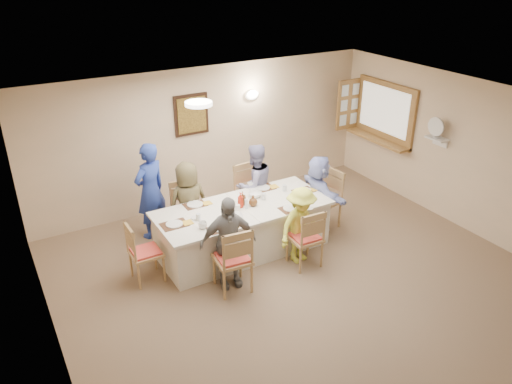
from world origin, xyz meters
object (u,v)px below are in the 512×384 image
diner_back_left (189,203)px  serving_hatch (385,112)px  diner_front_left (228,242)px  dining_table (243,229)px  chair_back_left (186,211)px  caregiver (150,191)px  chair_left_end (146,252)px  diner_front_right (301,225)px  diner_back_right (255,185)px  desk_fan (437,130)px  chair_back_right (251,194)px  diner_right_end (318,193)px  condiment_ketchup (240,200)px  chair_front_right (305,237)px  chair_right_end (324,199)px  chair_front_left (232,257)px

diner_back_left → serving_hatch: bearing=179.3°
diner_front_left → dining_table: bearing=58.9°
chair_back_left → caregiver: size_ratio=0.59×
chair_left_end → caregiver: (0.50, 1.15, 0.35)m
diner_back_left → diner_front_right: 1.82m
diner_back_right → diner_front_left: 1.81m
desk_fan → diner_front_left: size_ratio=0.22×
dining_table → diner_back_right: bearing=48.6°
dining_table → diner_front_right: 0.93m
diner_back_left → chair_back_right: bearing=-177.1°
serving_hatch → caregiver: serving_hatch is taller
desk_fan → serving_hatch: bearing=85.3°
serving_hatch → diner_right_end: (-2.12, -0.83, -0.85)m
diner_front_right → condiment_ketchup: size_ratio=5.00×
chair_back_right → chair_front_right: size_ratio=1.06×
chair_back_right → chair_left_end: chair_back_right is taller
chair_front_right → diner_front_left: (-1.20, 0.12, 0.20)m
chair_right_end → diner_back_right: diner_back_right is taller
chair_front_right → diner_back_left: size_ratio=0.70×
diner_back_left → dining_table: bearing=128.6°
chair_left_end → condiment_ketchup: bearing=-89.9°
desk_fan → chair_front_right: bearing=-174.4°
chair_back_right → diner_back_left: bearing=-178.6°
chair_back_right → condiment_ketchup: 1.08m
diner_back_left → diner_front_left: diner_back_left is taller
dining_table → desk_fan: bearing=-8.6°
diner_back_right → condiment_ketchup: bearing=40.7°
chair_right_end → diner_front_right: bearing=-61.3°
desk_fan → chair_back_right: desk_fan is taller
diner_back_right → diner_front_right: bearing=83.9°
chair_right_end → diner_front_left: size_ratio=0.74×
diner_back_left → diner_front_right: size_ratio=1.13×
chair_back_right → chair_front_left: (-1.20, -1.60, 0.00)m
diner_back_right → diner_front_left: diner_back_right is taller
diner_front_left → caregiver: (-0.45, 1.83, 0.13)m
chair_front_right → condiment_ketchup: condiment_ketchup is taller
chair_front_left → diner_back_left: size_ratio=0.74×
chair_back_left → diner_front_right: (1.20, -1.48, 0.13)m
chair_front_right → chair_right_end: (0.95, 0.80, 0.03)m
diner_back_left → chair_front_right: bearing=126.2°
chair_back_left → chair_left_end: 1.24m
chair_front_left → diner_back_right: (1.20, 1.48, 0.21)m
diner_front_left → condiment_ketchup: diner_front_left is taller
chair_front_right → caregiver: bearing=-47.3°
desk_fan → diner_back_right: 3.19m
chair_right_end → diner_back_left: (-2.15, 0.68, 0.18)m
dining_table → chair_back_right: 1.01m
chair_front_right → chair_left_end: size_ratio=1.03×
caregiver → chair_front_right: bearing=107.5°
desk_fan → diner_right_end: bearing=165.5°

